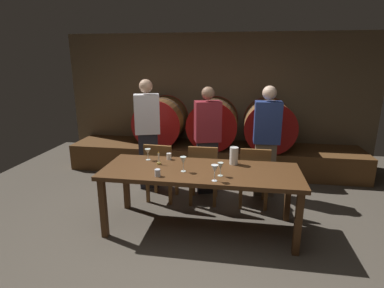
% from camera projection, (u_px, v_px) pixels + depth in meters
% --- Properties ---
extents(ground_plane, '(7.69, 7.69, 0.00)m').
position_uv_depth(ground_plane, '(193.00, 246.00, 3.39)').
color(ground_plane, '#4C443A').
extents(back_wall, '(5.91, 0.24, 2.50)m').
position_uv_depth(back_wall, '(217.00, 100.00, 5.95)').
color(back_wall, brown).
rests_on(back_wall, ground).
extents(barrel_shelf, '(5.32, 0.90, 0.47)m').
position_uv_depth(barrel_shelf, '(214.00, 157.00, 5.70)').
color(barrel_shelf, brown).
rests_on(barrel_shelf, ground).
extents(wine_barrel_left, '(0.88, 0.89, 0.88)m').
position_uv_depth(wine_barrel_left, '(162.00, 121.00, 5.67)').
color(wine_barrel_left, brown).
rests_on(wine_barrel_left, barrel_shelf).
extents(wine_barrel_center, '(0.88, 0.89, 0.88)m').
position_uv_depth(wine_barrel_center, '(213.00, 123.00, 5.52)').
color(wine_barrel_center, '#513319').
rests_on(wine_barrel_center, barrel_shelf).
extents(wine_barrel_right, '(0.88, 0.89, 0.88)m').
position_uv_depth(wine_barrel_right, '(269.00, 125.00, 5.37)').
color(wine_barrel_right, brown).
rests_on(wine_barrel_right, barrel_shelf).
extents(dining_table, '(2.32, 0.85, 0.77)m').
position_uv_depth(dining_table, '(200.00, 175.00, 3.57)').
color(dining_table, '#4C2D16').
rests_on(dining_table, ground).
extents(chair_left, '(0.43, 0.43, 0.88)m').
position_uv_depth(chair_left, '(161.00, 169.00, 4.36)').
color(chair_left, brown).
rests_on(chair_left, ground).
extents(chair_center, '(0.41, 0.41, 0.88)m').
position_uv_depth(chair_center, '(203.00, 172.00, 4.28)').
color(chair_center, brown).
rests_on(chair_center, ground).
extents(chair_right, '(0.40, 0.40, 0.88)m').
position_uv_depth(chair_right, '(254.00, 174.00, 4.18)').
color(chair_right, brown).
rests_on(chair_right, ground).
extents(guest_left, '(0.44, 0.34, 1.73)m').
position_uv_depth(guest_left, '(148.00, 134.00, 4.75)').
color(guest_left, black).
rests_on(guest_left, ground).
extents(guest_center, '(0.43, 0.34, 1.64)m').
position_uv_depth(guest_center, '(207.00, 140.00, 4.58)').
color(guest_center, black).
rests_on(guest_center, ground).
extents(guest_right, '(0.38, 0.25, 1.66)m').
position_uv_depth(guest_right, '(266.00, 141.00, 4.48)').
color(guest_right, brown).
rests_on(guest_right, ground).
extents(candle_center, '(0.05, 0.05, 0.17)m').
position_uv_depth(candle_center, '(159.00, 161.00, 3.72)').
color(candle_center, olive).
rests_on(candle_center, dining_table).
extents(pitcher, '(0.10, 0.10, 0.22)m').
position_uv_depth(pitcher, '(234.00, 156.00, 3.71)').
color(pitcher, white).
rests_on(pitcher, dining_table).
extents(wine_glass_far_left, '(0.08, 0.08, 0.15)m').
position_uv_depth(wine_glass_far_left, '(148.00, 152.00, 3.87)').
color(wine_glass_far_left, silver).
rests_on(wine_glass_far_left, dining_table).
extents(wine_glass_center_left, '(0.07, 0.07, 0.18)m').
position_uv_depth(wine_glass_center_left, '(183.00, 161.00, 3.46)').
color(wine_glass_center_left, silver).
rests_on(wine_glass_center_left, dining_table).
extents(wine_glass_center_right, '(0.08, 0.08, 0.18)m').
position_uv_depth(wine_glass_center_right, '(215.00, 169.00, 3.19)').
color(wine_glass_center_right, white).
rests_on(wine_glass_center_right, dining_table).
extents(wine_glass_far_right, '(0.06, 0.06, 0.15)m').
position_uv_depth(wine_glass_far_right, '(220.00, 167.00, 3.33)').
color(wine_glass_far_right, silver).
rests_on(wine_glass_far_right, dining_table).
extents(cup_left, '(0.06, 0.06, 0.08)m').
position_uv_depth(cup_left, '(169.00, 156.00, 3.91)').
color(cup_left, white).
rests_on(cup_left, dining_table).
extents(cup_right, '(0.06, 0.06, 0.08)m').
position_uv_depth(cup_right, '(158.00, 173.00, 3.34)').
color(cup_right, silver).
rests_on(cup_right, dining_table).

